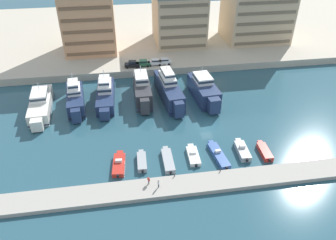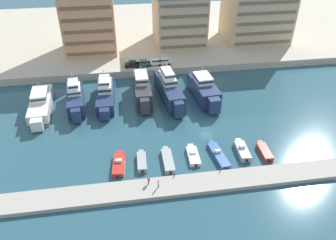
# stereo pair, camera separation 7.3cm
# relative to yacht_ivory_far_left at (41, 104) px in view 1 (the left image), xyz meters

# --- Properties ---
(ground_plane) EXTENTS (400.00, 400.00, 0.00)m
(ground_plane) POSITION_rel_yacht_ivory_far_left_xyz_m (36.78, -12.30, -1.77)
(ground_plane) COLOR #285160
(quay_promenade) EXTENTS (180.00, 70.00, 2.02)m
(quay_promenade) POSITION_rel_yacht_ivory_far_left_xyz_m (36.78, 48.90, -0.76)
(quay_promenade) COLOR #BCB29E
(quay_promenade) RESTS_ON ground
(pier_dock) EXTENTS (120.00, 4.62, 0.79)m
(pier_dock) POSITION_rel_yacht_ivory_far_left_xyz_m (36.78, -29.48, -1.37)
(pier_dock) COLOR #A8A399
(pier_dock) RESTS_ON ground
(yacht_ivory_far_left) EXTENTS (5.44, 18.00, 6.23)m
(yacht_ivory_far_left) POSITION_rel_yacht_ivory_far_left_xyz_m (0.00, 0.00, 0.00)
(yacht_ivory_far_left) COLOR silver
(yacht_ivory_far_left) RESTS_ON ground
(yacht_navy_left) EXTENTS (4.97, 15.26, 8.00)m
(yacht_navy_left) POSITION_rel_yacht_ivory_far_left_xyz_m (7.95, 0.37, 0.53)
(yacht_navy_left) COLOR navy
(yacht_navy_left) RESTS_ON ground
(yacht_navy_mid_left) EXTENTS (4.45, 17.37, 7.47)m
(yacht_navy_mid_left) POSITION_rel_yacht_ivory_far_left_xyz_m (14.94, 1.94, 0.27)
(yacht_navy_mid_left) COLOR navy
(yacht_navy_mid_left) RESTS_ON ground
(yacht_charcoal_center_left) EXTENTS (3.94, 16.54, 7.81)m
(yacht_charcoal_center_left) POSITION_rel_yacht_ivory_far_left_xyz_m (23.88, 2.12, 0.73)
(yacht_charcoal_center_left) COLOR #333338
(yacht_charcoal_center_left) RESTS_ON ground
(yacht_navy_center) EXTENTS (5.53, 19.01, 8.90)m
(yacht_navy_center) POSITION_rel_yacht_ivory_far_left_xyz_m (30.34, 0.77, 0.94)
(yacht_navy_center) COLOR navy
(yacht_navy_center) RESTS_ON ground
(yacht_navy_center_right) EXTENTS (5.83, 15.99, 7.59)m
(yacht_navy_center_right) POSITION_rel_yacht_ivory_far_left_xyz_m (38.86, -0.43, 0.65)
(yacht_navy_center_right) COLOR navy
(yacht_navy_center_right) RESTS_ON ground
(motorboat_red_far_left) EXTENTS (2.66, 7.10, 1.40)m
(motorboat_red_far_left) POSITION_rel_yacht_ivory_far_left_xyz_m (17.33, -22.36, -1.30)
(motorboat_red_far_left) COLOR red
(motorboat_red_far_left) RESTS_ON ground
(motorboat_grey_left) EXTENTS (1.88, 6.09, 0.95)m
(motorboat_grey_left) POSITION_rel_yacht_ivory_far_left_xyz_m (21.59, -22.26, -1.29)
(motorboat_grey_left) COLOR #9EA3A8
(motorboat_grey_left) RESTS_ON ground
(motorboat_grey_mid_left) EXTENTS (1.93, 7.52, 0.91)m
(motorboat_grey_mid_left) POSITION_rel_yacht_ivory_far_left_xyz_m (26.48, -22.64, -1.31)
(motorboat_grey_mid_left) COLOR #9EA3A8
(motorboat_grey_mid_left) RESTS_ON ground
(motorboat_white_center_left) EXTENTS (2.22, 6.47, 1.15)m
(motorboat_white_center_left) POSITION_rel_yacht_ivory_far_left_xyz_m (31.51, -21.94, -1.36)
(motorboat_white_center_left) COLOR white
(motorboat_white_center_left) RESTS_ON ground
(motorboat_blue_center) EXTENTS (2.70, 8.53, 1.35)m
(motorboat_blue_center) POSITION_rel_yacht_ivory_far_left_xyz_m (36.31, -22.58, -1.32)
(motorboat_blue_center) COLOR #33569E
(motorboat_blue_center) RESTS_ON ground
(motorboat_grey_center_right) EXTENTS (2.28, 6.69, 1.63)m
(motorboat_grey_center_right) POSITION_rel_yacht_ivory_far_left_xyz_m (41.25, -22.08, -1.20)
(motorboat_grey_center_right) COLOR #9EA3A8
(motorboat_grey_center_right) RESTS_ON ground
(motorboat_red_mid_right) EXTENTS (1.92, 6.01, 1.03)m
(motorboat_red_mid_right) POSITION_rel_yacht_ivory_far_left_xyz_m (45.44, -23.03, -1.25)
(motorboat_red_mid_right) COLOR red
(motorboat_red_mid_right) RESTS_ON ground
(car_black_far_left) EXTENTS (4.21, 2.15, 1.80)m
(car_black_far_left) POSITION_rel_yacht_ivory_far_left_xyz_m (22.37, 16.47, 1.23)
(car_black_far_left) COLOR black
(car_black_far_left) RESTS_ON quay_promenade
(car_green_left) EXTENTS (4.18, 2.09, 1.80)m
(car_green_left) POSITION_rel_yacht_ivory_far_left_xyz_m (25.43, 16.62, 1.23)
(car_green_left) COLOR #2D6642
(car_green_left) RESTS_ON quay_promenade
(car_white_mid_left) EXTENTS (4.15, 2.02, 1.80)m
(car_white_mid_left) POSITION_rel_yacht_ivory_far_left_xyz_m (28.88, 16.85, 1.23)
(car_white_mid_left) COLOR white
(car_white_mid_left) RESTS_ON quay_promenade
(car_white_center_left) EXTENTS (4.17, 2.05, 1.80)m
(car_white_center_left) POSITION_rel_yacht_ivory_far_left_xyz_m (31.53, 16.95, 1.23)
(car_white_center_left) COLOR white
(car_white_center_left) RESTS_ON quay_promenade
(apartment_block_far_left) EXTENTS (15.42, 14.97, 25.34)m
(apartment_block_far_left) POSITION_rel_yacht_ivory_far_left_xyz_m (10.87, 31.51, 11.99)
(apartment_block_far_left) COLOR tan
(apartment_block_far_left) RESTS_ON quay_promenade
(apartment_block_left) EXTENTS (15.61, 17.86, 17.79)m
(apartment_block_left) POSITION_rel_yacht_ivory_far_left_xyz_m (38.83, 34.52, 8.20)
(apartment_block_left) COLOR #C6AD89
(apartment_block_left) RESTS_ON quay_promenade
(apartment_block_mid_left) EXTENTS (20.40, 16.18, 24.03)m
(apartment_block_mid_left) POSITION_rel_yacht_ivory_far_left_xyz_m (64.27, 33.06, 11.31)
(apartment_block_mid_left) COLOR #C6AD89
(apartment_block_mid_left) RESTS_ON quay_promenade
(pedestrian_near_edge) EXTENTS (0.40, 0.52, 1.54)m
(pedestrian_near_edge) POSITION_rel_yacht_ivory_far_left_xyz_m (22.25, -28.53, -0.07)
(pedestrian_near_edge) COLOR #4C515B
(pedestrian_near_edge) RESTS_ON pier_dock
(pedestrian_mid_deck) EXTENTS (0.41, 0.58, 1.65)m
(pedestrian_mid_deck) POSITION_rel_yacht_ivory_far_left_xyz_m (23.82, -29.58, 0.00)
(pedestrian_mid_deck) COLOR #282D3D
(pedestrian_mid_deck) RESTS_ON pier_dock
(bollard_west) EXTENTS (0.20, 0.20, 0.61)m
(bollard_west) POSITION_rel_yacht_ivory_far_left_xyz_m (26.92, -27.42, -0.65)
(bollard_west) COLOR #2D2D33
(bollard_west) RESTS_ON pier_dock
(bollard_west_mid) EXTENTS (0.20, 0.20, 0.61)m
(bollard_west_mid) POSITION_rel_yacht_ivory_far_left_xyz_m (35.23, -27.42, -0.65)
(bollard_west_mid) COLOR #2D2D33
(bollard_west_mid) RESTS_ON pier_dock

